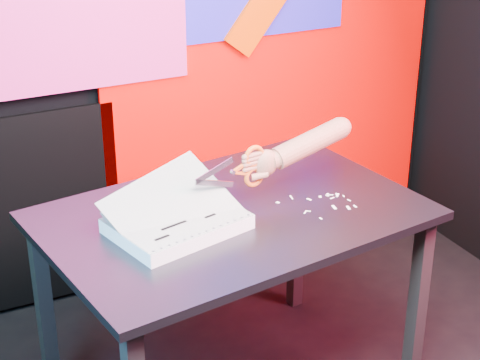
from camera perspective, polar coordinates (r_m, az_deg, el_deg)
room at (r=1.93m, az=6.23°, el=6.46°), size 3.01×3.01×2.71m
backdrop at (r=3.34m, az=-6.56°, el=7.25°), size 2.88×0.05×2.08m
work_table at (r=2.69m, az=-0.57°, el=-3.95°), size 1.32×0.98×0.75m
printout_stack at (r=2.53m, az=-4.49°, el=-3.05°), size 0.47×0.38×0.21m
scissors at (r=2.62m, az=0.68°, el=0.89°), size 0.26×0.04×0.15m
hand_forearm at (r=2.73m, az=4.47°, el=2.43°), size 0.44×0.12×0.14m
paper_clippings at (r=2.73m, az=6.12°, el=-1.54°), size 0.24×0.20×0.00m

